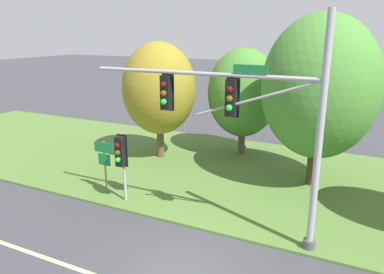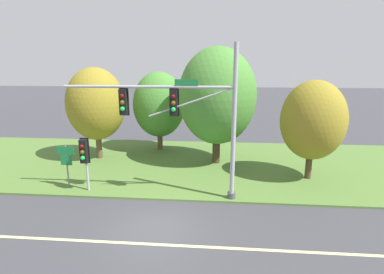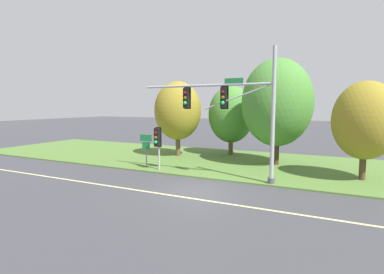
% 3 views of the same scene
% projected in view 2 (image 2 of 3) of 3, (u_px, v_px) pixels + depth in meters
% --- Properties ---
extents(ground_plane, '(160.00, 160.00, 0.00)m').
position_uv_depth(ground_plane, '(156.00, 227.00, 12.45)').
color(ground_plane, '#3D3D42').
extents(lane_stripe, '(36.00, 0.16, 0.01)m').
position_uv_depth(lane_stripe, '(150.00, 244.00, 11.29)').
color(lane_stripe, beige).
rests_on(lane_stripe, ground).
extents(grass_verge, '(48.00, 11.50, 0.10)m').
position_uv_depth(grass_verge, '(181.00, 163.00, 20.43)').
color(grass_verge, '#517533').
rests_on(grass_verge, ground).
extents(traffic_signal_mast, '(8.33, 0.49, 7.48)m').
position_uv_depth(traffic_signal_mast, '(187.00, 113.00, 14.16)').
color(traffic_signal_mast, '#9EA0A5').
rests_on(traffic_signal_mast, grass_verge).
extents(pedestrian_signal_near_kerb, '(0.46, 0.55, 2.87)m').
position_uv_depth(pedestrian_signal_near_kerb, '(84.00, 154.00, 15.28)').
color(pedestrian_signal_near_kerb, '#9EA0A5').
rests_on(pedestrian_signal_near_kerb, grass_verge).
extents(route_sign_post, '(0.96, 0.08, 2.33)m').
position_uv_depth(route_sign_post, '(66.00, 160.00, 15.96)').
color(route_sign_post, slate).
rests_on(route_sign_post, grass_verge).
extents(tree_nearest_road, '(3.97, 3.97, 6.35)m').
position_uv_depth(tree_nearest_road, '(96.00, 104.00, 20.52)').
color(tree_nearest_road, brown).
rests_on(tree_nearest_road, grass_verge).
extents(tree_left_of_mast, '(3.96, 3.96, 6.00)m').
position_uv_depth(tree_left_of_mast, '(159.00, 105.00, 22.78)').
color(tree_left_of_mast, brown).
rests_on(tree_left_of_mast, grass_verge).
extents(tree_behind_signpost, '(5.04, 5.04, 7.65)m').
position_uv_depth(tree_behind_signpost, '(217.00, 96.00, 19.37)').
color(tree_behind_signpost, '#423021').
rests_on(tree_behind_signpost, grass_verge).
extents(tree_mid_verge, '(3.59, 3.59, 5.70)m').
position_uv_depth(tree_mid_verge, '(313.00, 120.00, 16.81)').
color(tree_mid_verge, '#4C3823').
rests_on(tree_mid_verge, grass_verge).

